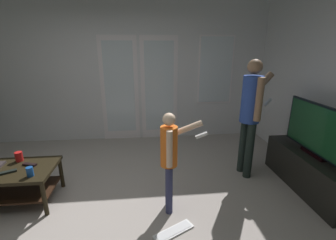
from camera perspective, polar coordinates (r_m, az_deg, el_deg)
The scene contains 12 objects.
ground_plane at distance 2.94m, azimuth -16.99°, elevation -22.16°, with size 6.09×4.94×0.02m, color #A29791.
wall_back_with_doors at distance 4.71m, azimuth -11.94°, elevation 10.96°, with size 6.09×0.09×2.73m.
coffee_table at distance 3.43m, azimuth -34.00°, elevation -11.75°, with size 1.01×0.63×0.45m.
tv_stand at distance 3.67m, azimuth 31.38°, elevation -10.87°, with size 0.42×1.43×0.50m.
flat_screen_tv at distance 3.46m, azimuth 32.85°, elevation -2.18°, with size 0.08×1.13×0.67m.
person_adult at distance 3.43m, azimuth 19.69°, elevation 2.54°, with size 0.56×0.50×1.68m.
person_child at distance 2.57m, azimuth 0.52°, elevation -8.35°, with size 0.55×0.32×1.18m.
loose_keyboard at distance 2.67m, azimuth 1.42°, elevation -25.63°, with size 0.45×0.32×0.02m.
cup_near_edge at distance 3.06m, azimuth -30.76°, elevation -10.84°, with size 0.07×0.07×0.11m, color #154593.
cup_by_laptop at distance 3.51m, azimuth -32.71°, elevation -7.54°, with size 0.09×0.09×0.12m, color red.
tv_remote_black at distance 3.34m, azimuth -30.78°, elevation -9.35°, with size 0.17×0.05×0.02m, color black.
dvd_remote_slim at distance 3.29m, azimuth -34.55°, elevation -10.44°, with size 0.17×0.05×0.02m, color black.
Camera 1 is at (0.57, -2.22, 1.84)m, focal length 24.87 mm.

